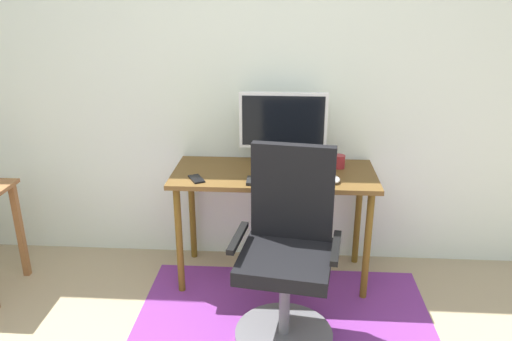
{
  "coord_description": "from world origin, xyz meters",
  "views": [
    {
      "loc": [
        0.22,
        -1.13,
        1.88
      ],
      "look_at": [
        0.05,
        1.6,
        0.87
      ],
      "focal_mm": 34.67,
      "sensor_mm": 36.0,
      "label": 1
    }
  ],
  "objects": [
    {
      "name": "keyboard",
      "position": [
        0.2,
        1.66,
        0.78
      ],
      "size": [
        0.43,
        0.13,
        0.02
      ],
      "primitive_type": "cube",
      "color": "black",
      "rests_on": "desk"
    },
    {
      "name": "wall_back",
      "position": [
        0.0,
        2.2,
        1.3
      ],
      "size": [
        6.0,
        0.1,
        2.6
      ],
      "primitive_type": "cube",
      "color": "silver",
      "rests_on": "ground"
    },
    {
      "name": "coffee_cup",
      "position": [
        0.57,
        1.95,
        0.81
      ],
      "size": [
        0.07,
        0.07,
        0.09
      ],
      "primitive_type": "cylinder",
      "color": "maroon",
      "rests_on": "desk"
    },
    {
      "name": "cell_phone",
      "position": [
        -0.33,
        1.68,
        0.77
      ],
      "size": [
        0.13,
        0.16,
        0.01
      ],
      "primitive_type": "cube",
      "rotation": [
        0.0,
        0.0,
        0.5
      ],
      "color": "black",
      "rests_on": "desk"
    },
    {
      "name": "area_rug",
      "position": [
        0.23,
        1.28,
        0.0
      ],
      "size": [
        1.78,
        1.29,
        0.01
      ],
      "primitive_type": "cube",
      "color": "#7A3288",
      "rests_on": "ground"
    },
    {
      "name": "desk",
      "position": [
        0.15,
        1.85,
        0.67
      ],
      "size": [
        1.3,
        0.56,
        0.77
      ],
      "color": "brown",
      "rests_on": "ground"
    },
    {
      "name": "monitor",
      "position": [
        0.2,
        1.99,
        1.06
      ],
      "size": [
        0.57,
        0.18,
        0.49
      ],
      "color": "#B2B2B7",
      "rests_on": "desk"
    },
    {
      "name": "office_chair",
      "position": [
        0.24,
        1.24,
        0.45
      ],
      "size": [
        0.61,
        0.55,
        1.1
      ],
      "rotation": [
        0.0,
        0.0,
        -0.15
      ],
      "color": "slate",
      "rests_on": "ground"
    },
    {
      "name": "computer_mouse",
      "position": [
        0.52,
        1.69,
        0.78
      ],
      "size": [
        0.06,
        0.1,
        0.03
      ],
      "primitive_type": "ellipsoid",
      "color": "white",
      "rests_on": "desk"
    }
  ]
}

